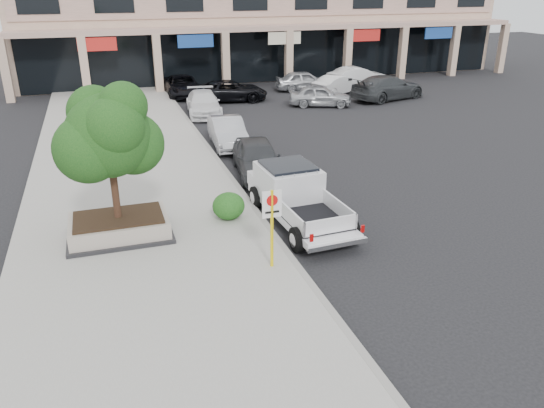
# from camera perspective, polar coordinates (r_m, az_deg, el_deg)

# --- Properties ---
(ground) EXTENTS (120.00, 120.00, 0.00)m
(ground) POSITION_cam_1_polar(r_m,az_deg,el_deg) (15.96, 7.74, -5.83)
(ground) COLOR black
(ground) RESTS_ON ground
(sidewalk) EXTENTS (8.00, 52.00, 0.15)m
(sidewalk) POSITION_cam_1_polar(r_m,az_deg,el_deg) (20.00, -14.36, -0.01)
(sidewalk) COLOR gray
(sidewalk) RESTS_ON ground
(curb) EXTENTS (0.20, 52.00, 0.15)m
(curb) POSITION_cam_1_polar(r_m,az_deg,el_deg) (20.55, -3.37, 1.33)
(curb) COLOR gray
(curb) RESTS_ON ground
(strip_mall) EXTENTS (40.55, 12.43, 9.50)m
(strip_mall) POSITION_cam_1_polar(r_m,az_deg,el_deg) (48.69, -1.07, 19.53)
(strip_mall) COLOR tan
(strip_mall) RESTS_ON ground
(planter) EXTENTS (3.20, 2.20, 0.68)m
(planter) POSITION_cam_1_polar(r_m,az_deg,el_deg) (17.36, -16.09, -2.36)
(planter) COLOR black
(planter) RESTS_ON sidewalk
(planter_tree) EXTENTS (2.90, 2.55, 4.00)m
(planter_tree) POSITION_cam_1_polar(r_m,az_deg,el_deg) (16.52, -16.76, 7.18)
(planter_tree) COLOR #301D12
(planter_tree) RESTS_ON planter
(no_parking_sign) EXTENTS (0.55, 0.09, 2.30)m
(no_parking_sign) POSITION_cam_1_polar(r_m,az_deg,el_deg) (14.46, -0.01, -1.55)
(no_parking_sign) COLOR yellow
(no_parking_sign) RESTS_ON sidewalk
(hedge) EXTENTS (1.10, 0.99, 0.93)m
(hedge) POSITION_cam_1_polar(r_m,az_deg,el_deg) (17.89, -4.69, -0.22)
(hedge) COLOR #164714
(hedge) RESTS_ON sidewalk
(pickup_truck) EXTENTS (2.41, 5.77, 1.78)m
(pickup_truck) POSITION_cam_1_polar(r_m,az_deg,el_deg) (17.76, 3.01, 0.62)
(pickup_truck) COLOR silver
(pickup_truck) RESTS_ON ground
(curb_car_a) EXTENTS (2.34, 4.61, 1.51)m
(curb_car_a) POSITION_cam_1_polar(r_m,az_deg,el_deg) (22.37, -1.60, 5.02)
(curb_car_a) COLOR #303236
(curb_car_a) RESTS_ON ground
(curb_car_b) EXTENTS (1.80, 4.39, 1.41)m
(curb_car_b) POSITION_cam_1_polar(r_m,az_deg,el_deg) (26.50, -4.79, 7.71)
(curb_car_b) COLOR #A7A9AF
(curb_car_b) RESTS_ON ground
(curb_car_c) EXTENTS (2.47, 4.96, 1.38)m
(curb_car_c) POSITION_cam_1_polar(r_m,az_deg,el_deg) (33.22, -7.38, 10.69)
(curb_car_c) COLOR silver
(curb_car_c) RESTS_ON ground
(curb_car_d) EXTENTS (2.35, 5.07, 1.41)m
(curb_car_d) POSITION_cam_1_polar(r_m,az_deg,el_deg) (39.15, -9.60, 12.43)
(curb_car_d) COLOR black
(curb_car_d) RESTS_ON ground
(lot_car_a) EXTENTS (4.34, 2.92, 1.37)m
(lot_car_a) POSITION_cam_1_polar(r_m,az_deg,el_deg) (35.40, 5.21, 11.52)
(lot_car_a) COLOR #A5A8AD
(lot_car_a) RESTS_ON ground
(lot_car_b) EXTENTS (4.40, 2.96, 1.37)m
(lot_car_b) POSITION_cam_1_polar(r_m,az_deg,el_deg) (39.56, 7.18, 12.64)
(lot_car_b) COLOR silver
(lot_car_b) RESTS_ON ground
(lot_car_c) EXTENTS (6.12, 3.87, 1.65)m
(lot_car_c) POSITION_cam_1_polar(r_m,az_deg,el_deg) (38.21, 12.33, 12.16)
(lot_car_c) COLOR #313436
(lot_car_c) RESTS_ON ground
(lot_car_d) EXTENTS (5.33, 3.13, 1.39)m
(lot_car_d) POSITION_cam_1_polar(r_m,az_deg,el_deg) (36.96, -4.49, 12.05)
(lot_car_d) COLOR black
(lot_car_d) RESTS_ON ground
(lot_car_e) EXTENTS (4.50, 2.29, 1.47)m
(lot_car_e) POSITION_cam_1_polar(r_m,az_deg,el_deg) (40.57, 3.53, 13.10)
(lot_car_e) COLOR #A6A9AE
(lot_car_e) RESTS_ON ground
(lot_car_f) EXTENTS (4.65, 1.67, 1.53)m
(lot_car_f) POSITION_cam_1_polar(r_m,az_deg,el_deg) (42.51, 9.21, 13.34)
(lot_car_f) COLOR silver
(lot_car_f) RESTS_ON ground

